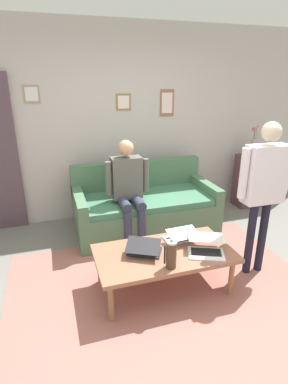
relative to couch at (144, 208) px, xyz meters
name	(u,v)px	position (x,y,z in m)	size (l,w,h in m)	color
ground_plane	(170,301)	(0.22, 1.51, -0.30)	(7.68, 7.68, 0.00)	slate
area_rug	(167,294)	(0.21, 1.41, -0.30)	(3.00, 2.31, 0.01)	#A06157
back_wall	(115,124)	(0.22, -0.69, 1.05)	(7.04, 0.11, 2.70)	#BCB1AE
couch	(144,208)	(0.00, 0.00, 0.00)	(1.86, 0.92, 0.88)	#496E50
coffee_table	(164,255)	(0.21, 1.31, 0.07)	(1.31, 0.70, 0.41)	#925E45
laptop_left	(206,248)	(-0.16, 1.43, 0.16)	(0.44, 0.44, 0.13)	silver
laptop_center	(180,237)	(-0.02, 1.15, 0.15)	(0.32, 0.29, 0.13)	silver
laptop_right	(144,249)	(0.41, 1.27, 0.15)	(0.41, 0.39, 0.15)	#28282D
french_press	(171,254)	(0.25, 1.56, 0.24)	(0.11, 0.09, 0.28)	#4C3323
side_shelf	(249,180)	(-1.88, -0.29, 0.12)	(0.42, 0.32, 0.84)	#563337
flower_vase	(254,143)	(-1.87, -0.29, 0.72)	(0.08, 0.08, 0.46)	#9C9696
person_standing	(264,181)	(-0.81, 1.32, 0.72)	(0.57, 0.19, 1.60)	black
person_seated	(128,186)	(0.28, 0.23, 0.42)	(0.55, 0.51, 1.28)	#32344A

